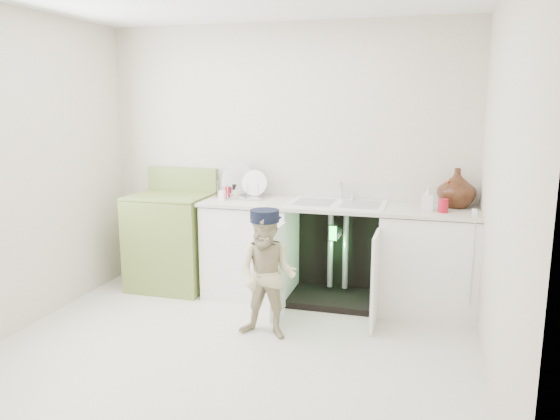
{
  "coord_description": "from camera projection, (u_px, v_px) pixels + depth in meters",
  "views": [
    {
      "loc": [
        1.34,
        -3.48,
        1.79
      ],
      "look_at": [
        0.17,
        0.7,
        0.92
      ],
      "focal_mm": 35.0,
      "sensor_mm": 36.0,
      "label": 1
    }
  ],
  "objects": [
    {
      "name": "ground",
      "position": [
        232.0,
        350.0,
        3.99
      ],
      "size": [
        3.5,
        3.5,
        0.0
      ],
      "primitive_type": "plane",
      "color": "beige",
      "rests_on": "ground"
    },
    {
      "name": "counter_run",
      "position": [
        340.0,
        251.0,
        4.89
      ],
      "size": [
        2.44,
        1.02,
        1.23
      ],
      "color": "white",
      "rests_on": "ground"
    },
    {
      "name": "room_shell",
      "position": [
        229.0,
        181.0,
        3.74
      ],
      "size": [
        6.0,
        5.5,
        1.26
      ],
      "color": "beige",
      "rests_on": "ground"
    },
    {
      "name": "repair_worker",
      "position": [
        267.0,
        274.0,
        4.14
      ],
      "size": [
        0.69,
        0.76,
        1.0
      ],
      "rotation": [
        0.0,
        0.0,
        -0.06
      ],
      "color": "#C0B789",
      "rests_on": "ground"
    },
    {
      "name": "avocado_stove",
      "position": [
        172.0,
        240.0,
        5.29
      ],
      "size": [
        0.74,
        0.65,
        1.14
      ],
      "color": "olive",
      "rests_on": "ground"
    }
  ]
}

